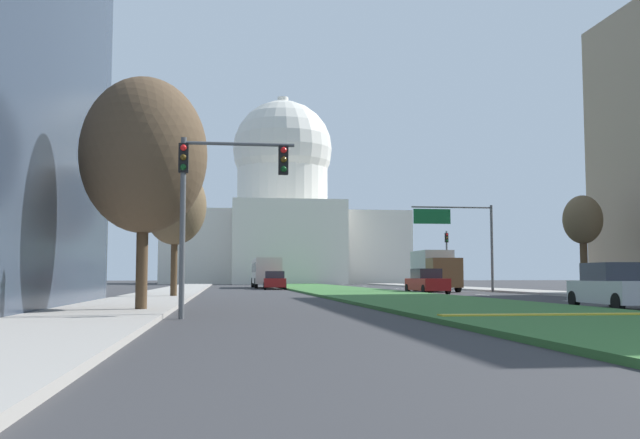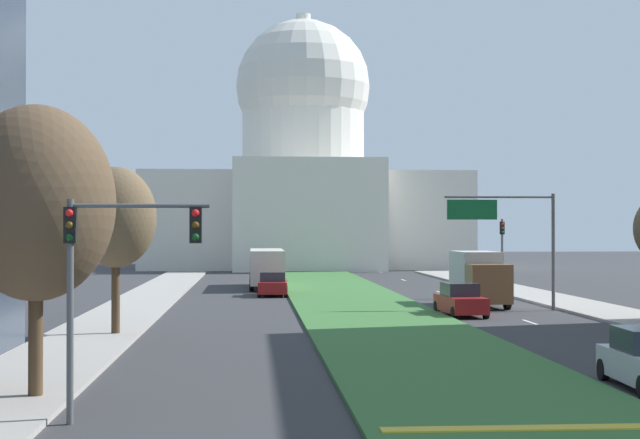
# 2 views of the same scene
# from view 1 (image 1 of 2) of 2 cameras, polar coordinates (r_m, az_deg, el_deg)

# --- Properties ---
(ground_plane) EXTENTS (260.00, 260.00, 0.00)m
(ground_plane) POSITION_cam_1_polar(r_m,az_deg,el_deg) (61.76, 0.89, -5.69)
(ground_plane) COLOR #333335
(grass_median) EXTENTS (7.53, 96.37, 0.14)m
(grass_median) POSITION_cam_1_polar(r_m,az_deg,el_deg) (56.47, 1.70, -5.73)
(grass_median) COLOR #386B33
(grass_median) RESTS_ON ground_plane
(median_curb_nose) EXTENTS (6.78, 0.50, 0.04)m
(median_curb_nose) POSITION_cam_1_polar(r_m,az_deg,el_deg) (20.74, 18.67, -7.25)
(median_curb_nose) COLOR gold
(median_curb_nose) RESTS_ON grass_median
(lane_dashes_right) EXTENTS (0.16, 78.54, 0.01)m
(lane_dashes_right) POSITION_cam_1_polar(r_m,az_deg,el_deg) (60.25, 8.26, -5.67)
(lane_dashes_right) COLOR silver
(lane_dashes_right) RESTS_ON ground_plane
(sidewalk_left) EXTENTS (4.00, 96.37, 0.15)m
(sidewalk_left) POSITION_cam_1_polar(r_m,az_deg,el_deg) (50.51, -11.90, -5.76)
(sidewalk_left) COLOR #9E9991
(sidewalk_left) RESTS_ON ground_plane
(sidewalk_right) EXTENTS (4.00, 96.37, 0.15)m
(sidewalk_right) POSITION_cam_1_polar(r_m,az_deg,el_deg) (54.96, 16.05, -5.58)
(sidewalk_right) COLOR #9E9991
(sidewalk_right) RESTS_ON ground_plane
(capitol_building) EXTENTS (37.39, 27.17, 30.62)m
(capitol_building) POSITION_cam_1_polar(r_m,az_deg,el_deg) (114.71, -3.02, 0.24)
(capitol_building) COLOR silver
(capitol_building) RESTS_ON ground_plane
(traffic_light_near_left) EXTENTS (3.34, 0.35, 5.20)m
(traffic_light_near_left) POSITION_cam_1_polar(r_m,az_deg,el_deg) (20.64, -8.63, 2.66)
(traffic_light_near_left) COLOR #515456
(traffic_light_near_left) RESTS_ON ground_plane
(traffic_light_far_right) EXTENTS (0.28, 0.35, 5.20)m
(traffic_light_far_right) POSITION_cam_1_polar(r_m,az_deg,el_deg) (63.84, 10.17, -2.61)
(traffic_light_far_right) COLOR #515456
(traffic_light_far_right) RESTS_ON ground_plane
(overhead_guide_sign) EXTENTS (6.22, 0.20, 6.50)m
(overhead_guide_sign) POSITION_cam_1_polar(r_m,az_deg,el_deg) (53.49, 11.31, -0.77)
(overhead_guide_sign) COLOR #515456
(overhead_guide_sign) RESTS_ON ground_plane
(street_tree_left_near) EXTENTS (4.14, 4.14, 7.79)m
(street_tree_left_near) POSITION_cam_1_polar(r_m,az_deg,el_deg) (24.14, -13.99, 5.02)
(street_tree_left_near) COLOR #4C3823
(street_tree_left_near) RESTS_ON ground_plane
(street_tree_left_mid) EXTENTS (3.40, 3.40, 7.14)m
(street_tree_left_mid) POSITION_cam_1_polar(r_m,az_deg,el_deg) (39.20, -11.60, 1.05)
(street_tree_left_mid) COLOR #4C3823
(street_tree_left_mid) RESTS_ON ground_plane
(street_tree_right_mid) EXTENTS (2.29, 2.29, 5.96)m
(street_tree_right_mid) POSITION_cam_1_polar(r_m,az_deg,el_deg) (44.46, 20.40, -0.15)
(street_tree_right_mid) COLOR #4C3823
(street_tree_right_mid) RESTS_ON ground_plane
(sedan_lead_stopped) EXTENTS (1.97, 4.30, 1.70)m
(sedan_lead_stopped) POSITION_cam_1_polar(r_m,az_deg,el_deg) (28.22, 22.63, -5.07)
(sedan_lead_stopped) COLOR #BCBCC1
(sedan_lead_stopped) RESTS_ON ground_plane
(sedan_midblock) EXTENTS (2.09, 4.55, 1.71)m
(sedan_midblock) POSITION_cam_1_polar(r_m,az_deg,el_deg) (49.51, 8.60, -4.99)
(sedan_midblock) COLOR maroon
(sedan_midblock) RESTS_ON ground_plane
(sedan_distant) EXTENTS (2.14, 4.68, 1.64)m
(sedan_distant) POSITION_cam_1_polar(r_m,az_deg,el_deg) (63.67, -3.68, -4.95)
(sedan_distant) COLOR maroon
(sedan_distant) RESTS_ON ground_plane
(box_truck_delivery) EXTENTS (2.40, 6.40, 3.20)m
(box_truck_delivery) POSITION_cam_1_polar(r_m,az_deg,el_deg) (56.03, 9.24, -4.03)
(box_truck_delivery) COLOR brown
(box_truck_delivery) RESTS_ON ground_plane
(city_bus) EXTENTS (2.62, 11.00, 2.95)m
(city_bus) POSITION_cam_1_polar(r_m,az_deg,el_deg) (72.28, -4.38, -4.11)
(city_bus) COLOR beige
(city_bus) RESTS_ON ground_plane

